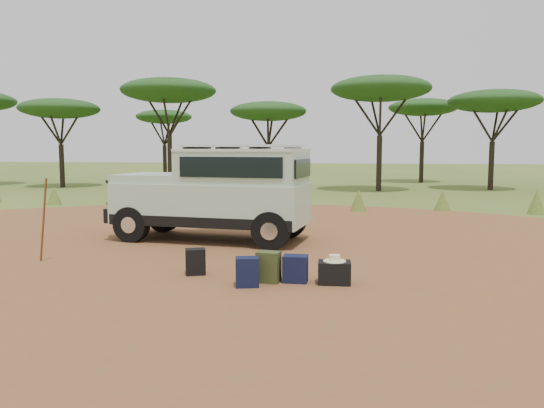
% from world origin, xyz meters
% --- Properties ---
extents(ground, '(140.00, 140.00, 0.00)m').
position_xyz_m(ground, '(0.00, 0.00, 0.00)').
color(ground, '#466624').
rests_on(ground, ground).
extents(dirt_clearing, '(23.00, 23.00, 0.01)m').
position_xyz_m(dirt_clearing, '(0.00, 0.00, 0.00)').
color(dirt_clearing, brown).
rests_on(dirt_clearing, ground).
extents(grass_fringe, '(36.60, 1.60, 0.90)m').
position_xyz_m(grass_fringe, '(0.12, 8.67, 0.40)').
color(grass_fringe, '#466624').
rests_on(grass_fringe, ground).
extents(acacia_treeline, '(46.70, 13.20, 6.26)m').
position_xyz_m(acacia_treeline, '(0.75, 19.81, 4.87)').
color(acacia_treeline, black).
rests_on(acacia_treeline, ground).
extents(safari_vehicle, '(4.98, 2.42, 2.33)m').
position_xyz_m(safari_vehicle, '(-0.36, 1.76, 1.13)').
color(safari_vehicle, '#ACC8AB').
rests_on(safari_vehicle, ground).
extents(walking_staff, '(0.34, 0.18, 1.67)m').
position_xyz_m(walking_staff, '(-3.07, -1.28, 0.84)').
color(walking_staff, brown).
rests_on(walking_staff, ground).
extents(backpack_black, '(0.41, 0.36, 0.47)m').
position_xyz_m(backpack_black, '(0.20, -1.81, 0.24)').
color(backpack_black, black).
rests_on(backpack_black, ground).
extents(backpack_navy, '(0.43, 0.35, 0.49)m').
position_xyz_m(backpack_navy, '(1.28, -2.46, 0.24)').
color(backpack_navy, '#111435').
rests_on(backpack_navy, ground).
extents(backpack_olive, '(0.41, 0.32, 0.53)m').
position_xyz_m(backpack_olive, '(1.57, -2.12, 0.26)').
color(backpack_olive, '#3A421E').
rests_on(backpack_olive, ground).
extents(duffel_navy, '(0.41, 0.31, 0.46)m').
position_xyz_m(duffel_navy, '(2.02, -2.04, 0.23)').
color(duffel_navy, '#111435').
rests_on(duffel_navy, ground).
extents(hard_case, '(0.56, 0.41, 0.38)m').
position_xyz_m(hard_case, '(2.67, -2.03, 0.19)').
color(hard_case, black).
rests_on(hard_case, ground).
extents(stuff_sack, '(0.37, 0.37, 0.30)m').
position_xyz_m(stuff_sack, '(1.29, -2.36, 0.15)').
color(stuff_sack, black).
rests_on(stuff_sack, ground).
extents(safari_hat, '(0.38, 0.38, 0.11)m').
position_xyz_m(safari_hat, '(2.67, -2.03, 0.42)').
color(safari_hat, beige).
rests_on(safari_hat, hard_case).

